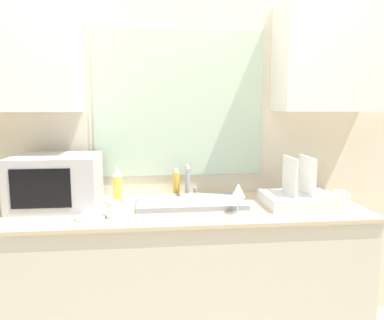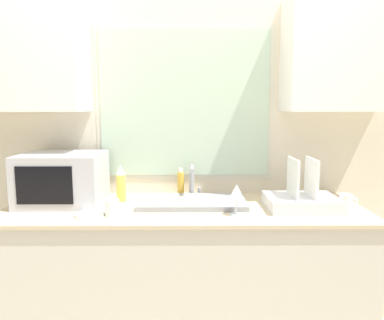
# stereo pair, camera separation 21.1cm
# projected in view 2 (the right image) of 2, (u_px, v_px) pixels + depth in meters

# --- Properties ---
(countertop) EXTENTS (2.08, 0.71, 0.91)m
(countertop) POSITION_uv_depth(u_px,v_px,m) (185.00, 280.00, 2.25)
(countertop) COLOR beige
(countertop) RESTS_ON ground_plane
(wall_back) EXTENTS (6.00, 0.38, 2.60)m
(wall_back) POSITION_uv_depth(u_px,v_px,m) (185.00, 118.00, 2.44)
(wall_back) COLOR beige
(wall_back) RESTS_ON ground_plane
(sink_basin) EXTENTS (0.64, 0.34, 0.03)m
(sink_basin) POSITION_uv_depth(u_px,v_px,m) (192.00, 202.00, 2.23)
(sink_basin) COLOR gray
(sink_basin) RESTS_ON countertop
(faucet) EXTENTS (0.08, 0.16, 0.21)m
(faucet) POSITION_uv_depth(u_px,v_px,m) (192.00, 178.00, 2.40)
(faucet) COLOR #99999E
(faucet) RESTS_ON countertop
(microwave) EXTENTS (0.48, 0.40, 0.30)m
(microwave) POSITION_uv_depth(u_px,v_px,m) (63.00, 179.00, 2.24)
(microwave) COLOR #B2B2B7
(microwave) RESTS_ON countertop
(dish_rack) EXTENTS (0.40, 0.32, 0.29)m
(dish_rack) POSITION_uv_depth(u_px,v_px,m) (301.00, 200.00, 2.14)
(dish_rack) COLOR silver
(dish_rack) RESTS_ON countertop
(spray_bottle) EXTENTS (0.06, 0.06, 0.23)m
(spray_bottle) POSITION_uv_depth(u_px,v_px,m) (121.00, 184.00, 2.29)
(spray_bottle) COLOR #D8CC4C
(spray_bottle) RESTS_ON countertop
(soap_bottle) EXTENTS (0.04, 0.04, 0.18)m
(soap_bottle) POSITION_uv_depth(u_px,v_px,m) (181.00, 183.00, 2.43)
(soap_bottle) COLOR gold
(soap_bottle) RESTS_ON countertop
(mug_near_sink) EXTENTS (0.11, 0.08, 0.09)m
(mug_near_sink) POSITION_uv_depth(u_px,v_px,m) (112.00, 207.00, 2.01)
(mug_near_sink) COLOR white
(mug_near_sink) RESTS_ON countertop
(wine_glass) EXTENTS (0.08, 0.08, 0.17)m
(wine_glass) POSITION_uv_depth(u_px,v_px,m) (236.00, 192.00, 2.00)
(wine_glass) COLOR silver
(wine_glass) RESTS_ON countertop
(mug_by_rack) EXTENTS (0.10, 0.07, 0.09)m
(mug_by_rack) POSITION_uv_depth(u_px,v_px,m) (346.00, 202.00, 2.11)
(mug_by_rack) COLOR white
(mug_by_rack) RESTS_ON countertop
(small_plate) EXTENTS (0.16, 0.16, 0.01)m
(small_plate) POSITION_uv_depth(u_px,v_px,m) (90.00, 214.00, 2.01)
(small_plate) COLOR white
(small_plate) RESTS_ON countertop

